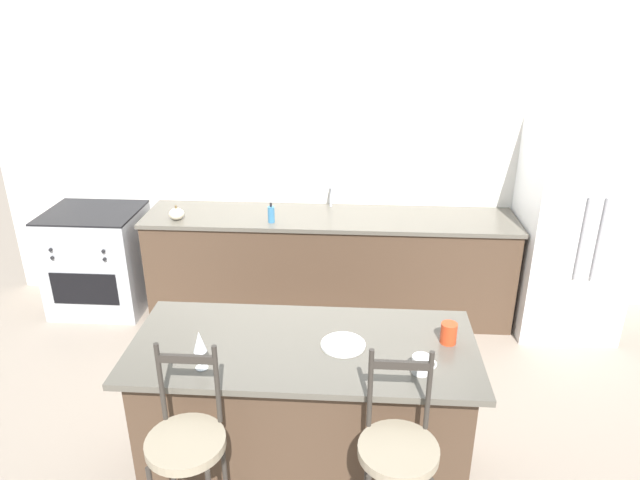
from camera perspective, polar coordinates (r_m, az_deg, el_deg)
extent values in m
plane|color=gray|center=(4.90, 0.67, -9.21)|extent=(18.00, 18.00, 0.00)
cube|color=silver|center=(5.01, 1.18, 8.42)|extent=(6.00, 0.07, 2.70)
cube|color=#4C3828|center=(5.01, 0.93, -2.61)|extent=(3.09, 0.65, 0.89)
cube|color=#5B564C|center=(4.83, 0.96, 2.33)|extent=(3.13, 0.68, 0.03)
cube|color=black|center=(4.83, 0.96, 2.45)|extent=(0.56, 0.36, 0.01)
cylinder|color=#ADAFB5|center=(5.00, 1.09, 4.58)|extent=(0.02, 0.02, 0.22)
cylinder|color=#ADAFB5|center=(4.91, 1.07, 5.47)|extent=(0.02, 0.12, 0.02)
cube|color=#4C3828|center=(3.39, -1.59, -16.99)|extent=(1.75, 0.70, 0.87)
cube|color=#5B564C|center=(3.12, -1.68, -10.65)|extent=(1.87, 0.82, 0.03)
cube|color=white|center=(5.09, 23.75, 0.88)|extent=(0.79, 0.76, 1.73)
cylinder|color=#939399|center=(4.69, 24.70, 0.05)|extent=(0.02, 0.02, 0.66)
cylinder|color=#939399|center=(4.74, 26.12, 0.01)|extent=(0.02, 0.02, 0.66)
cube|color=#ADAFB5|center=(5.47, -21.19, -1.90)|extent=(0.80, 0.68, 0.90)
cube|color=black|center=(5.24, -22.51, -4.56)|extent=(0.57, 0.01, 0.29)
cube|color=black|center=(5.30, -21.89, 2.61)|extent=(0.80, 0.68, 0.02)
cylinder|color=black|center=(5.19, -25.35, -0.89)|extent=(0.03, 0.02, 0.03)
cylinder|color=black|center=(4.99, -20.86, -1.06)|extent=(0.03, 0.02, 0.03)
cylinder|color=black|center=(5.22, -25.21, -1.62)|extent=(0.03, 0.02, 0.03)
cylinder|color=black|center=(5.02, -20.74, -1.81)|extent=(0.03, 0.02, 0.03)
cylinder|color=gray|center=(2.80, -13.29, -19.19)|extent=(0.36, 0.36, 0.04)
cylinder|color=#332D28|center=(2.79, -15.63, -13.54)|extent=(0.02, 0.02, 0.42)
cylinder|color=#332D28|center=(2.72, -10.24, -14.05)|extent=(0.02, 0.02, 0.42)
cube|color=#332D28|center=(2.67, -13.23, -11.51)|extent=(0.26, 0.02, 0.04)
cylinder|color=gray|center=(2.72, 7.84, -20.16)|extent=(0.36, 0.36, 0.04)
cylinder|color=#332D28|center=(2.67, 5.04, -14.58)|extent=(0.02, 0.02, 0.42)
cylinder|color=#332D28|center=(2.69, 10.82, -14.61)|extent=(0.02, 0.02, 0.42)
cube|color=#332D28|center=(2.59, 8.10, -12.28)|extent=(0.26, 0.02, 0.04)
cylinder|color=white|center=(3.10, 2.33, -10.40)|extent=(0.24, 0.24, 0.01)
torus|color=white|center=(3.10, 2.33, -10.31)|extent=(0.23, 0.23, 0.01)
cylinder|color=white|center=(3.00, -11.72, -12.38)|extent=(0.06, 0.06, 0.00)
cylinder|color=white|center=(2.97, -11.80, -11.59)|extent=(0.01, 0.01, 0.10)
cone|color=white|center=(2.91, -11.97, -9.90)|extent=(0.07, 0.07, 0.11)
cylinder|color=white|center=(2.92, 10.08, -12.16)|extent=(0.09, 0.09, 0.09)
torus|color=white|center=(2.93, 11.02, -12.13)|extent=(0.06, 0.01, 0.06)
cylinder|color=red|center=(3.17, 12.74, -9.07)|extent=(0.09, 0.09, 0.12)
ellipsoid|color=beige|center=(4.86, -14.15, 2.55)|extent=(0.12, 0.12, 0.10)
cylinder|color=brown|center=(4.84, -14.22, 3.22)|extent=(0.02, 0.02, 0.02)
cylinder|color=teal|center=(4.66, -4.90, 2.55)|extent=(0.06, 0.06, 0.13)
cylinder|color=black|center=(4.63, -4.94, 3.52)|extent=(0.02, 0.02, 0.03)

